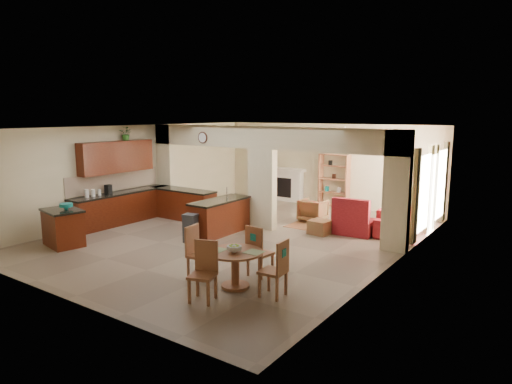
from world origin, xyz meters
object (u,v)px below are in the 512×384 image
Objects in this scene: kitchen_island at (63,227)px; sofa at (403,218)px; dining_table at (235,263)px; armchair at (313,210)px.

sofa is at bearing 55.98° from kitchen_island.
kitchen_island is 5.03m from dining_table.
kitchen_island is 1.57× the size of armchair.
sofa reaches higher than dining_table.
sofa is 2.55m from armchair.
armchair is at bearing 103.13° from dining_table.
dining_table is at bearing 14.72° from kitchen_island.
dining_table is at bearing 163.80° from sofa.
armchair is (-2.52, -0.39, -0.02)m from sofa.
armchair is (3.76, 5.66, -0.11)m from kitchen_island.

